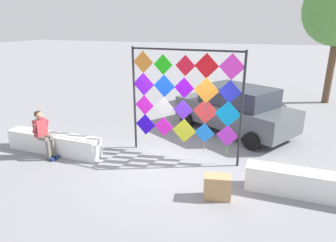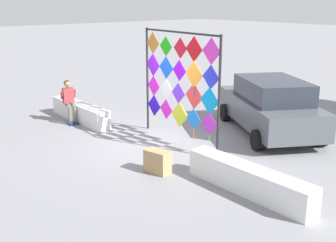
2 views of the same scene
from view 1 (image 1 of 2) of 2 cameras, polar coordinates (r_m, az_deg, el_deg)
name	(u,v)px [view 1 (image 1 of 2)]	position (r m, az deg, el deg)	size (l,w,h in m)	color
ground	(172,163)	(8.65, 0.73, -8.23)	(120.00, 120.00, 0.00)	gray
plaza_ledge_left	(54,143)	(9.90, -21.47, -4.07)	(3.20, 0.50, 0.62)	white
plaza_ledge_right	(317,186)	(7.73, 27.11, -11.23)	(3.20, 0.50, 0.62)	white
kite_display_rack	(185,96)	(8.49, 3.31, 4.88)	(3.40, 0.28, 3.26)	#232328
seated_vendor	(43,131)	(9.44, -23.31, -1.79)	(0.67, 0.54, 1.47)	#666056
parked_car	(235,109)	(11.18, 13.00, 2.34)	(4.84, 3.91, 1.74)	#4C5156
cardboard_box_large	(217,187)	(7.02, 9.61, -12.60)	(0.62, 0.35, 0.57)	tan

